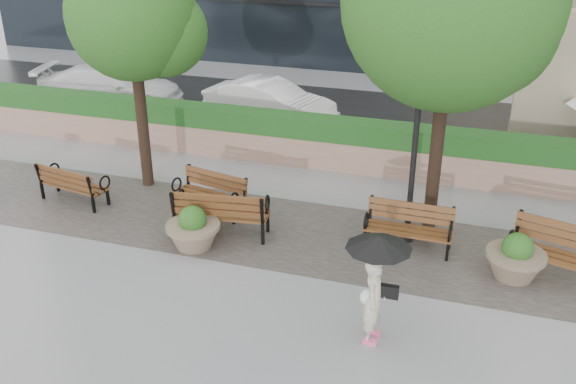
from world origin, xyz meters
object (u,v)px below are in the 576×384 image
(planter_right, at_px, (515,261))
(lamppost, at_px, (413,165))
(bench_0, at_px, (74,192))
(pedestrian, at_px, (376,278))
(bench_3, at_px, (408,236))
(bench_4, at_px, (562,265))
(car_left, at_px, (111,87))
(bench_1, at_px, (211,201))
(car_right, at_px, (270,103))
(bench_2, at_px, (222,222))
(planter_left, at_px, (193,232))

(planter_right, relative_size, lamppost, 0.29)
(bench_0, relative_size, planter_right, 1.60)
(bench_0, relative_size, pedestrian, 0.93)
(bench_3, relative_size, lamppost, 0.45)
(bench_4, relative_size, car_left, 0.44)
(car_left, bearing_deg, bench_1, -146.34)
(bench_4, bearing_deg, car_right, 155.63)
(planter_right, bearing_deg, car_left, 151.49)
(bench_3, bearing_deg, planter_right, -12.34)
(bench_3, bearing_deg, car_left, 149.72)
(car_right, bearing_deg, bench_2, -158.45)
(bench_2, bearing_deg, bench_0, -14.71)
(lamppost, height_order, pedestrian, lamppost)
(planter_left, relative_size, car_right, 0.26)
(bench_1, bearing_deg, planter_left, -65.79)
(car_left, distance_m, car_right, 5.80)
(bench_2, bearing_deg, car_right, -87.37)
(lamppost, xyz_separation_m, car_left, (-11.13, 6.38, -1.04))
(car_left, bearing_deg, lamppost, -131.80)
(bench_1, xyz_separation_m, planter_left, (0.34, -1.64, 0.10))
(planter_left, distance_m, pedestrian, 4.64)
(bench_1, relative_size, car_left, 0.37)
(bench_3, xyz_separation_m, planter_right, (2.13, -0.50, 0.09))
(bench_3, xyz_separation_m, bench_4, (2.99, -0.31, 0.04))
(planter_left, bearing_deg, bench_2, 62.66)
(bench_1, distance_m, bench_4, 7.64)
(bench_4, distance_m, car_left, 15.83)
(planter_left, bearing_deg, planter_right, 7.26)
(bench_0, height_order, planter_right, planter_right)
(bench_0, xyz_separation_m, planter_left, (3.68, -1.12, 0.09))
(planter_right, bearing_deg, pedestrian, -129.87)
(planter_right, bearing_deg, planter_left, -172.74)
(bench_2, xyz_separation_m, pedestrian, (3.82, -2.56, 0.87))
(bench_3, distance_m, planter_left, 4.49)
(car_right, bearing_deg, planter_right, -123.39)
(bench_1, height_order, planter_right, planter_right)
(bench_2, distance_m, planter_left, 0.76)
(bench_1, height_order, planter_left, planter_left)
(bench_1, xyz_separation_m, car_left, (-6.56, 6.41, 0.44))
(lamppost, bearing_deg, planter_right, -21.31)
(bench_0, bearing_deg, lamppost, -165.75)
(car_right, bearing_deg, bench_4, -119.58)
(bench_0, xyz_separation_m, bench_2, (4.03, -0.44, 0.05))
(bench_4, distance_m, car_right, 10.93)
(lamppost, xyz_separation_m, car_right, (-5.33, 6.36, -1.05))
(bench_1, bearing_deg, car_left, 148.25)
(bench_1, height_order, pedestrian, pedestrian)
(bench_2, distance_m, car_left, 10.35)
(bench_2, relative_size, planter_right, 1.86)
(car_left, bearing_deg, car_right, -102.21)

